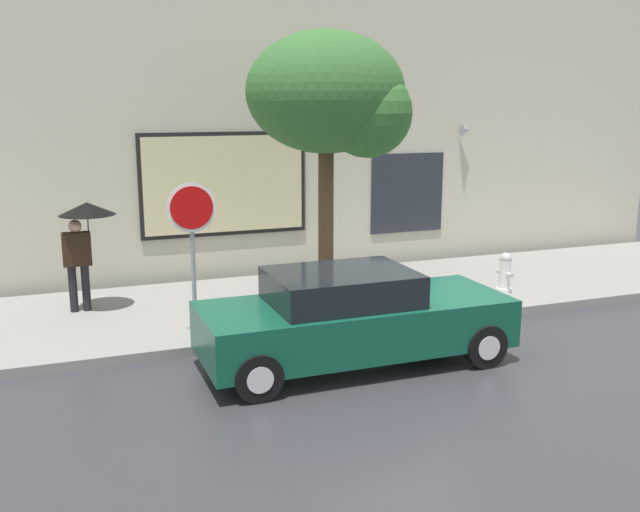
{
  "coord_description": "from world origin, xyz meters",
  "views": [
    {
      "loc": [
        -4.48,
        -9.16,
        3.75
      ],
      "look_at": [
        -0.33,
        1.8,
        1.2
      ],
      "focal_mm": 40.05,
      "sensor_mm": 36.0,
      "label": 1
    }
  ],
  "objects_px": {
    "fire_hydrant": "(505,272)",
    "pedestrian_with_umbrella": "(84,226)",
    "street_tree": "(335,98)",
    "stop_sign": "(192,229)",
    "parked_car": "(353,318)"
  },
  "relations": [
    {
      "from": "pedestrian_with_umbrella",
      "to": "street_tree",
      "type": "xyz_separation_m",
      "value": [
        4.12,
        -1.28,
        2.14
      ]
    },
    {
      "from": "fire_hydrant",
      "to": "pedestrian_with_umbrella",
      "type": "relative_size",
      "value": 0.4
    },
    {
      "from": "fire_hydrant",
      "to": "street_tree",
      "type": "height_order",
      "value": "street_tree"
    },
    {
      "from": "pedestrian_with_umbrella",
      "to": "parked_car",
      "type": "bearing_deg",
      "value": -47.01
    },
    {
      "from": "street_tree",
      "to": "stop_sign",
      "type": "distance_m",
      "value": 3.35
    },
    {
      "from": "fire_hydrant",
      "to": "pedestrian_with_umbrella",
      "type": "bearing_deg",
      "value": 168.77
    },
    {
      "from": "parked_car",
      "to": "street_tree",
      "type": "xyz_separation_m",
      "value": [
        0.68,
        2.42,
        3.11
      ]
    },
    {
      "from": "fire_hydrant",
      "to": "street_tree",
      "type": "xyz_separation_m",
      "value": [
        -3.46,
        0.23,
        3.28
      ]
    },
    {
      "from": "pedestrian_with_umbrella",
      "to": "fire_hydrant",
      "type": "bearing_deg",
      "value": -11.23
    },
    {
      "from": "street_tree",
      "to": "stop_sign",
      "type": "xyz_separation_m",
      "value": [
        -2.62,
        -0.69,
        -1.96
      ]
    },
    {
      "from": "pedestrian_with_umbrella",
      "to": "street_tree",
      "type": "height_order",
      "value": "street_tree"
    },
    {
      "from": "street_tree",
      "to": "stop_sign",
      "type": "height_order",
      "value": "street_tree"
    },
    {
      "from": "fire_hydrant",
      "to": "street_tree",
      "type": "relative_size",
      "value": 0.16
    },
    {
      "from": "parked_car",
      "to": "stop_sign",
      "type": "distance_m",
      "value": 2.84
    },
    {
      "from": "street_tree",
      "to": "fire_hydrant",
      "type": "bearing_deg",
      "value": -3.82
    }
  ]
}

